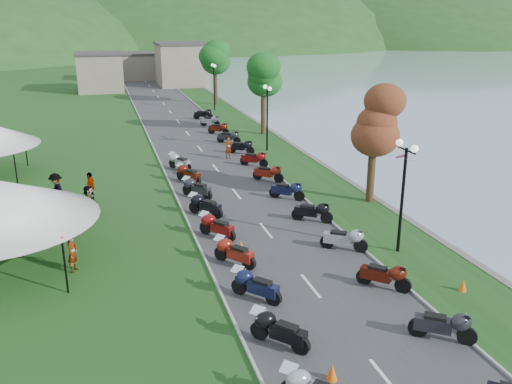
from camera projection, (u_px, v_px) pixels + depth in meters
road at (200, 149)px, 43.23m from camera, size 7.00×120.00×0.02m
hills_backdrop at (117, 46)px, 189.36m from camera, size 360.00×120.00×76.00m
far_building at (133, 68)px, 83.03m from camera, size 18.00×16.00×5.00m
moto_row_left at (254, 287)px, 20.11m from camera, size 2.60×39.66×1.10m
moto_row_right at (278, 181)px, 32.91m from camera, size 2.60×50.89×1.10m
tree_lakeside at (374, 137)px, 29.88m from camera, size 2.72×2.72×7.55m
pedestrian_a at (75, 271)px, 22.59m from camera, size 0.63×0.71×1.63m
pedestrian_b at (54, 225)px, 27.47m from camera, size 1.02×0.64×1.98m
pedestrian_c at (58, 208)px, 29.99m from camera, size 1.01×1.38×1.98m
traffic_cone_near at (332, 372)px, 15.75m from camera, size 0.35×0.35×0.54m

